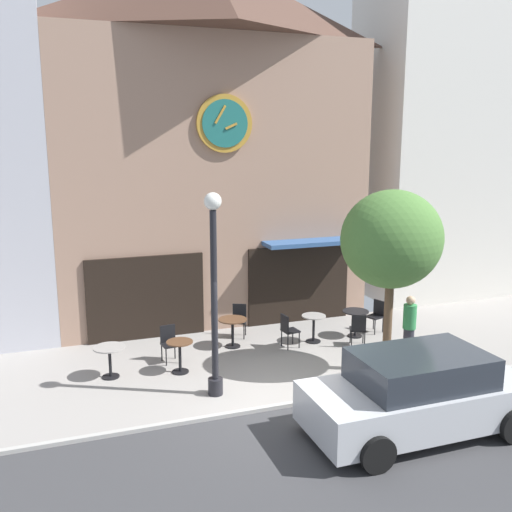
{
  "coord_description": "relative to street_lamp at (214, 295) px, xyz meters",
  "views": [
    {
      "loc": [
        -4.24,
        -10.01,
        5.39
      ],
      "look_at": [
        0.26,
        2.59,
        2.65
      ],
      "focal_mm": 40.14,
      "sensor_mm": 36.0,
      "label": 1
    }
  ],
  "objects": [
    {
      "name": "ground_plane",
      "position": [
        1.2,
        -1.18,
        -2.23
      ],
      "size": [
        26.67,
        10.55,
        0.13
      ],
      "color": "gray"
    },
    {
      "name": "clock_building",
      "position": [
        1.47,
        5.48,
        3.17
      ],
      "size": [
        9.08,
        4.14,
        10.38
      ],
      "color": "#9E7A66",
      "rests_on": "ground_plane"
    },
    {
      "name": "neighbor_building_right",
      "position": [
        10.12,
        5.78,
        4.88
      ],
      "size": [
        6.07,
        3.37,
        14.18
      ],
      "color": "silver",
      "rests_on": "ground_plane"
    },
    {
      "name": "street_lamp",
      "position": [
        0.0,
        0.0,
        0.0
      ],
      "size": [
        0.36,
        0.36,
        4.34
      ],
      "color": "black",
      "rests_on": "ground_plane"
    },
    {
      "name": "street_tree",
      "position": [
        4.15,
        -0.11,
        0.94
      ],
      "size": [
        2.37,
        2.13,
        4.29
      ],
      "color": "brown",
      "rests_on": "ground_plane"
    },
    {
      "name": "cafe_table_center_right",
      "position": [
        -2.04,
        1.67,
        -1.67
      ],
      "size": [
        0.73,
        0.73,
        0.74
      ],
      "color": "black",
      "rests_on": "ground_plane"
    },
    {
      "name": "cafe_table_near_door",
      "position": [
        -0.46,
        1.42,
        -1.7
      ],
      "size": [
        0.62,
        0.62,
        0.77
      ],
      "color": "black",
      "rests_on": "ground_plane"
    },
    {
      "name": "cafe_table_leftmost",
      "position": [
        1.2,
        2.61,
        -1.65
      ],
      "size": [
        0.75,
        0.75,
        0.76
      ],
      "color": "black",
      "rests_on": "ground_plane"
    },
    {
      "name": "cafe_table_center",
      "position": [
        3.37,
        2.24,
        -1.7
      ],
      "size": [
        0.65,
        0.65,
        0.74
      ],
      "color": "black",
      "rests_on": "ground_plane"
    },
    {
      "name": "cafe_table_rightmost",
      "position": [
        4.65,
        2.24,
        -1.68
      ],
      "size": [
        0.72,
        0.72,
        0.74
      ],
      "color": "black",
      "rests_on": "ground_plane"
    },
    {
      "name": "cafe_chair_facing_street",
      "position": [
        -0.56,
        2.2,
        -1.68
      ],
      "size": [
        0.45,
        0.45,
        0.9
      ],
      "color": "black",
      "rests_on": "ground_plane"
    },
    {
      "name": "cafe_chair_corner",
      "position": [
        4.32,
        1.52,
        -1.68
      ],
      "size": [
        0.53,
        0.53,
        0.9
      ],
      "color": "black",
      "rests_on": "ground_plane"
    },
    {
      "name": "cafe_chair_by_entrance",
      "position": [
        2.55,
        2.07,
        -1.68
      ],
      "size": [
        0.44,
        0.44,
        0.9
      ],
      "color": "black",
      "rests_on": "ground_plane"
    },
    {
      "name": "cafe_chair_left_end",
      "position": [
        5.43,
        2.42,
        -1.68
      ],
      "size": [
        0.51,
        0.51,
        0.9
      ],
      "color": "black",
      "rests_on": "ground_plane"
    },
    {
      "name": "cafe_chair_right_end",
      "position": [
        1.62,
        3.36,
        -1.68
      ],
      "size": [
        0.53,
        0.53,
        0.9
      ],
      "color": "black",
      "rests_on": "ground_plane"
    },
    {
      "name": "pedestrian_green",
      "position": [
        4.97,
        0.21,
        -1.34
      ],
      "size": [
        0.32,
        0.32,
        1.67
      ],
      "color": "#2D2D38",
      "rests_on": "ground_plane"
    },
    {
      "name": "parked_car_silver",
      "position": [
        3.13,
        -2.81,
        -1.45
      ],
      "size": [
        4.3,
        2.03,
        1.55
      ],
      "color": "#B7BABF",
      "rests_on": "ground_plane"
    }
  ]
}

